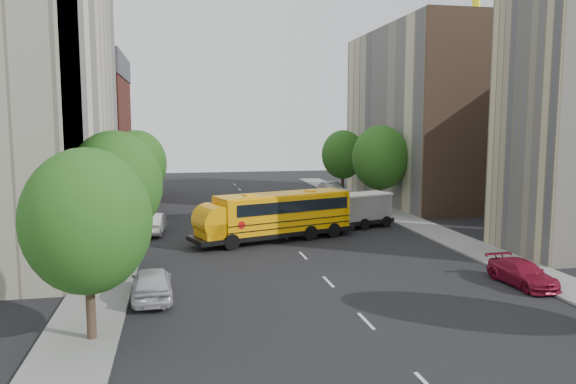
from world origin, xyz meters
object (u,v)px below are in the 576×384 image
object	(u,v)px
parked_car_1	(152,223)
parked_car_3	(522,273)
street_tree_2	(137,164)
street_tree_5	(343,155)
school_bus	(273,214)
street_tree_1	(115,185)
street_tree_0	(87,221)
parked_car_5	(332,189)
parked_car_0	(152,283)
street_tree_4	(380,158)
safari_truck	(355,210)

from	to	relation	value
parked_car_1	parked_car_3	size ratio (longest dim) A/B	1.09
street_tree_2	street_tree_5	size ratio (longest dim) A/B	1.03
parked_car_3	parked_car_1	bearing A→B (deg)	134.15
street_tree_2	school_bus	xyz separation A→B (m)	(9.90, -11.20, -2.91)
street_tree_1	school_bus	bearing A→B (deg)	34.46
street_tree_0	school_bus	world-z (taller)	street_tree_0
school_bus	parked_car_3	size ratio (longest dim) A/B	2.81
school_bus	parked_car_5	size ratio (longest dim) A/B	2.53
school_bus	parked_car_0	xyz separation A→B (m)	(-7.85, -12.03, -1.12)
street_tree_2	street_tree_4	world-z (taller)	street_tree_4
street_tree_2	parked_car_5	world-z (taller)	street_tree_2
street_tree_5	street_tree_2	bearing A→B (deg)	-151.39
parked_car_0	parked_car_5	size ratio (longest dim) A/B	0.95
street_tree_0	street_tree_1	size ratio (longest dim) A/B	0.94
street_tree_2	safari_truck	xyz separation A→B (m)	(17.13, -7.65, -3.38)
street_tree_5	safari_truck	world-z (taller)	street_tree_5
street_tree_4	street_tree_5	size ratio (longest dim) A/B	1.08
street_tree_4	parked_car_0	bearing A→B (deg)	-130.65
street_tree_4	street_tree_5	distance (m)	12.01
street_tree_4	school_bus	world-z (taller)	street_tree_4
street_tree_2	school_bus	size ratio (longest dim) A/B	0.62
parked_car_5	street_tree_4	bearing A→B (deg)	-87.48
street_tree_2	street_tree_0	bearing A→B (deg)	-90.00
street_tree_4	street_tree_5	bearing A→B (deg)	90.00
street_tree_1	parked_car_3	size ratio (longest dim) A/B	1.80
safari_truck	parked_car_3	size ratio (longest dim) A/B	1.53
school_bus	safari_truck	world-z (taller)	school_bus
street_tree_0	school_bus	xyz separation A→B (m)	(9.90, 16.80, -2.73)
street_tree_0	street_tree_4	distance (m)	35.61
street_tree_0	parked_car_1	distance (m)	21.51
parked_car_5	school_bus	bearing A→B (deg)	-119.37
street_tree_4	parked_car_3	size ratio (longest dim) A/B	1.84
parked_car_1	parked_car_5	size ratio (longest dim) A/B	0.99
street_tree_5	safari_truck	xyz separation A→B (m)	(-4.87, -19.65, -3.26)
parked_car_1	street_tree_4	bearing A→B (deg)	-157.36
street_tree_4	parked_car_0	distance (m)	30.92
parked_car_0	parked_car_1	distance (m)	16.36
street_tree_2	parked_car_1	size ratio (longest dim) A/B	1.60
street_tree_1	safari_truck	distance (m)	20.32
parked_car_0	parked_car_1	world-z (taller)	parked_car_1
street_tree_1	parked_car_0	bearing A→B (deg)	-68.56
street_tree_2	parked_car_0	distance (m)	23.67
parked_car_0	street_tree_2	bearing A→B (deg)	-87.29
safari_truck	parked_car_5	world-z (taller)	safari_truck
street_tree_4	street_tree_1	bearing A→B (deg)	-140.71
street_tree_0	parked_car_1	size ratio (longest dim) A/B	1.54
parked_car_3	street_tree_5	bearing A→B (deg)	84.55
school_bus	parked_car_1	xyz separation A→B (m)	(-8.50, 4.32, -1.12)
street_tree_2	street_tree_4	xyz separation A→B (m)	(22.00, 0.00, 0.25)
street_tree_0	street_tree_5	world-z (taller)	street_tree_5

